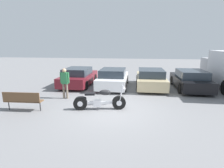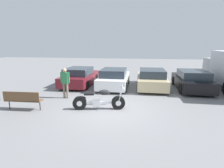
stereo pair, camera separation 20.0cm
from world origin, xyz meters
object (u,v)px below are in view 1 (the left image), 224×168
at_px(parked_car_champagne, 151,79).
at_px(park_bench, 23,99).
at_px(motorcycle, 99,101).
at_px(parked_car_white, 113,78).
at_px(person_standing, 65,81).
at_px(parked_car_black, 190,80).
at_px(parked_car_maroon, 79,77).

height_order(parked_car_champagne, park_bench, parked_car_champagne).
xyz_separation_m(motorcycle, park_bench, (-3.32, -0.66, 0.14)).
distance_m(parked_car_white, person_standing, 3.80).
bearing_deg(parked_car_black, park_bench, -148.82).
relative_size(parked_car_black, park_bench, 2.40).
bearing_deg(park_bench, parked_car_white, 56.24).
xyz_separation_m(parked_car_white, parked_car_black, (5.14, 0.08, 0.00)).
bearing_deg(parked_car_maroon, motorcycle, -61.67).
bearing_deg(parked_car_black, parked_car_maroon, 179.21).
height_order(motorcycle, parked_car_champagne, parked_car_champagne).
relative_size(parked_car_white, parked_car_champagne, 1.00).
bearing_deg(parked_car_champagne, parked_car_black, -2.52).
height_order(parked_car_white, person_standing, person_standing).
bearing_deg(parked_car_maroon, parked_car_black, -0.79).
bearing_deg(parked_car_maroon, parked_car_white, -4.22).
bearing_deg(parked_car_maroon, park_bench, -98.93).
distance_m(parked_car_maroon, parked_car_black, 7.71).
bearing_deg(motorcycle, parked_car_white, 88.94).
bearing_deg(parked_car_black, parked_car_white, -179.08).
relative_size(motorcycle, person_standing, 1.42).
height_order(park_bench, person_standing, person_standing).
relative_size(parked_car_maroon, parked_car_white, 1.00).
xyz_separation_m(parked_car_champagne, park_bench, (-5.97, -5.28, -0.07)).
distance_m(parked_car_white, parked_car_black, 5.14).
height_order(parked_car_maroon, parked_car_champagne, same).
distance_m(motorcycle, park_bench, 3.38).
relative_size(parked_car_maroon, parked_car_champagne, 1.00).
height_order(motorcycle, parked_car_black, parked_car_black).
xyz_separation_m(parked_car_maroon, parked_car_white, (2.57, -0.19, 0.00)).
relative_size(parked_car_white, park_bench, 2.40).
xyz_separation_m(parked_car_maroon, parked_car_black, (7.71, -0.11, 0.00)).
relative_size(motorcycle, parked_car_champagne, 0.58).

